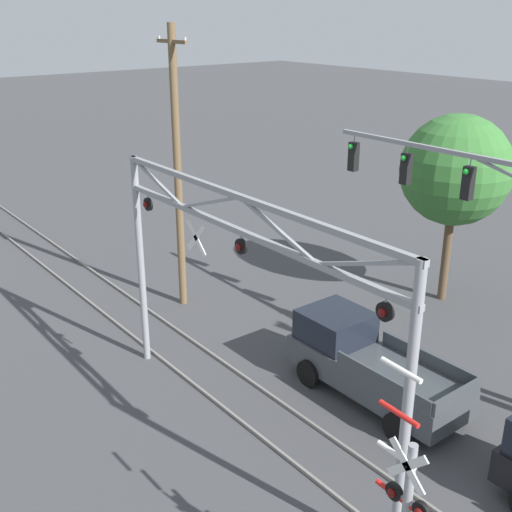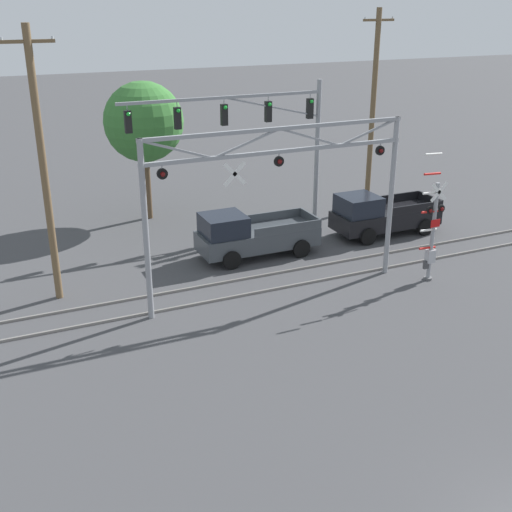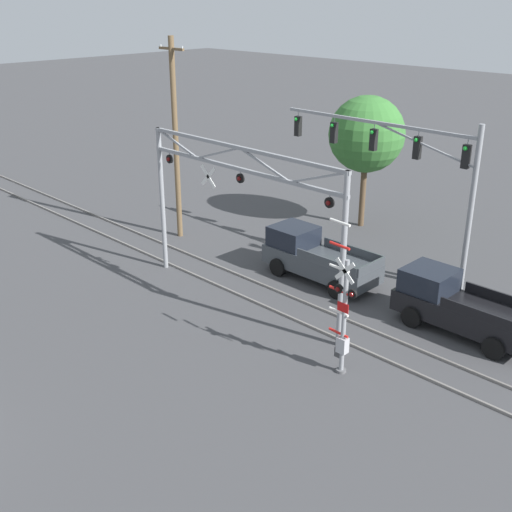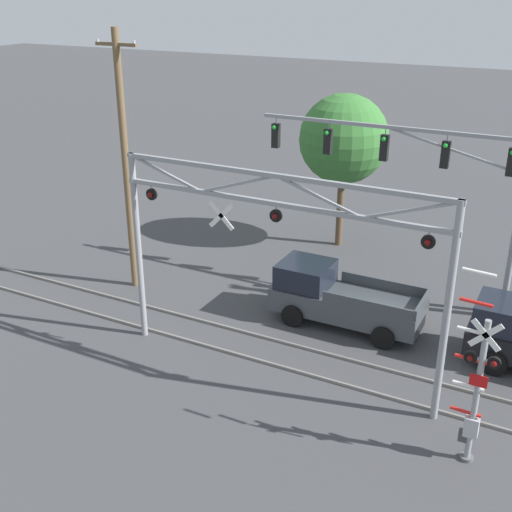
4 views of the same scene
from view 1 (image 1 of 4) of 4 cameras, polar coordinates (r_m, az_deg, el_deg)
rail_track_near at (r=17.71m, az=-0.43°, el=-15.16°), size 80.00×0.08×0.10m
rail_track_far at (r=18.46m, az=3.20°, el=-13.51°), size 80.00×0.08×0.10m
crossing_gantry at (r=15.32m, az=-1.35°, el=-1.69°), size 10.46×0.26×6.59m
pickup_truck_lead at (r=18.96m, az=9.79°, el=-9.33°), size 5.45×2.24×2.14m
utility_pole_left at (r=23.09m, az=-6.99°, el=7.64°), size 1.80×0.28×10.13m
background_tree_beyond_span at (r=24.43m, az=17.33°, el=7.27°), size 4.04×4.04×7.12m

